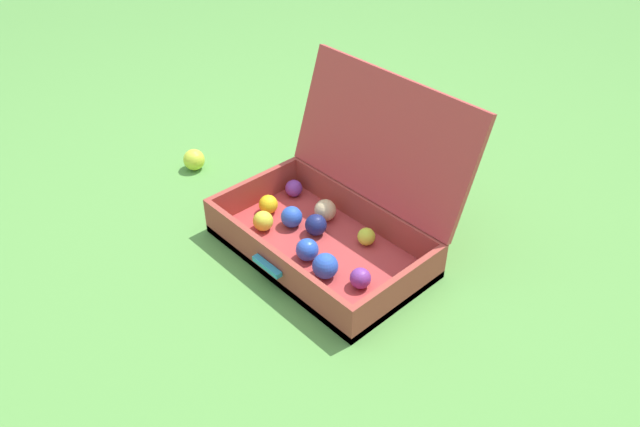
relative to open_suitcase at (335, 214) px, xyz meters
name	(u,v)px	position (x,y,z in m)	size (l,w,h in m)	color
ground_plane	(299,249)	(-0.05, -0.10, -0.11)	(16.00, 16.00, 0.00)	#569342
open_suitcase	(335,214)	(0.00, 0.00, 0.00)	(0.65, 0.53, 0.49)	#B23838
stray_ball_on_grass	(194,160)	(-0.65, -0.08, -0.07)	(0.08, 0.08, 0.08)	#CCDB38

